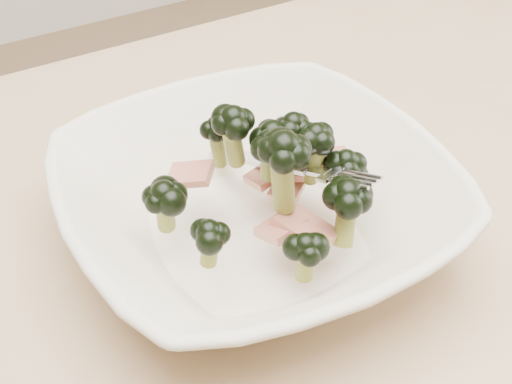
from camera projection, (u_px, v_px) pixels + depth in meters
dining_table at (270, 347)px, 0.62m from camera, size 1.20×0.80×0.75m
broccoli_dish at (258, 202)px, 0.55m from camera, size 0.31×0.31×0.13m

